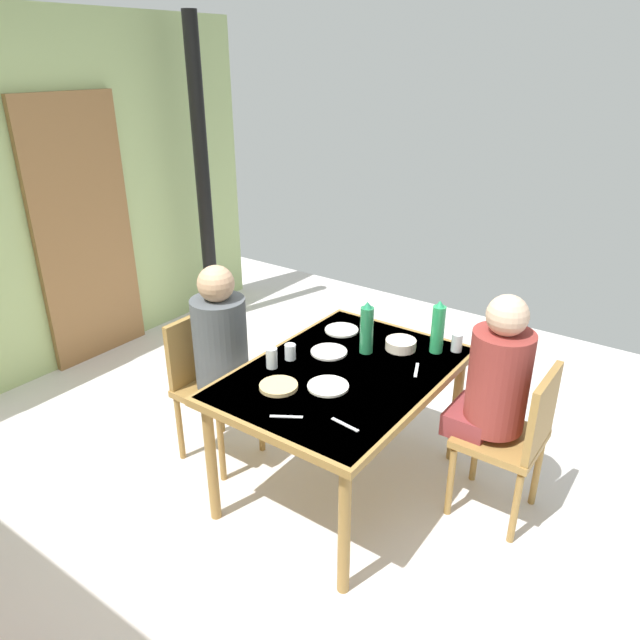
{
  "coord_description": "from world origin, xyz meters",
  "views": [
    {
      "loc": [
        -1.9,
        -1.67,
        2.23
      ],
      "look_at": [
        0.34,
        -0.07,
        0.99
      ],
      "focal_mm": 33.14,
      "sensor_mm": 36.0,
      "label": 1
    }
  ],
  "objects_px": {
    "chair_near_diner": "(515,435)",
    "water_bottle_green_far": "(367,329)",
    "chair_far_diner": "(208,379)",
    "person_far_diner": "(222,342)",
    "serving_bowl_center": "(401,344)",
    "person_near_diner": "(496,378)",
    "water_bottle_green_near": "(438,328)",
    "dining_table": "(343,383)"
  },
  "relations": [
    {
      "from": "chair_near_diner",
      "to": "water_bottle_green_far",
      "type": "bearing_deg",
      "value": 94.11
    },
    {
      "from": "chair_far_diner",
      "to": "person_far_diner",
      "type": "relative_size",
      "value": 1.13
    },
    {
      "from": "chair_far_diner",
      "to": "serving_bowl_center",
      "type": "relative_size",
      "value": 5.12
    },
    {
      "from": "chair_near_diner",
      "to": "person_near_diner",
      "type": "height_order",
      "value": "person_near_diner"
    },
    {
      "from": "person_near_diner",
      "to": "serving_bowl_center",
      "type": "bearing_deg",
      "value": 81.76
    },
    {
      "from": "water_bottle_green_near",
      "to": "water_bottle_green_far",
      "type": "relative_size",
      "value": 1.01
    },
    {
      "from": "dining_table",
      "to": "chair_near_diner",
      "type": "xyz_separation_m",
      "value": [
        0.31,
        -0.82,
        -0.17
      ]
    },
    {
      "from": "chair_near_diner",
      "to": "water_bottle_green_far",
      "type": "xyz_separation_m",
      "value": [
        -0.06,
        0.84,
        0.38
      ]
    },
    {
      "from": "water_bottle_green_far",
      "to": "serving_bowl_center",
      "type": "relative_size",
      "value": 1.75
    },
    {
      "from": "dining_table",
      "to": "person_far_diner",
      "type": "bearing_deg",
      "value": 104.56
    },
    {
      "from": "dining_table",
      "to": "water_bottle_green_near",
      "type": "height_order",
      "value": "water_bottle_green_near"
    },
    {
      "from": "dining_table",
      "to": "chair_far_diner",
      "type": "bearing_deg",
      "value": 102.23
    },
    {
      "from": "chair_far_diner",
      "to": "water_bottle_green_near",
      "type": "xyz_separation_m",
      "value": [
        0.66,
        -1.12,
        0.38
      ]
    },
    {
      "from": "water_bottle_green_near",
      "to": "serving_bowl_center",
      "type": "bearing_deg",
      "value": 115.85
    },
    {
      "from": "water_bottle_green_far",
      "to": "chair_near_diner",
      "type": "bearing_deg",
      "value": -85.89
    },
    {
      "from": "water_bottle_green_near",
      "to": "serving_bowl_center",
      "type": "relative_size",
      "value": 1.78
    },
    {
      "from": "person_far_diner",
      "to": "water_bottle_green_far",
      "type": "height_order",
      "value": "person_far_diner"
    },
    {
      "from": "chair_near_diner",
      "to": "person_near_diner",
      "type": "relative_size",
      "value": 1.13
    },
    {
      "from": "chair_near_diner",
      "to": "water_bottle_green_far",
      "type": "distance_m",
      "value": 0.93
    },
    {
      "from": "water_bottle_green_near",
      "to": "serving_bowl_center",
      "type": "distance_m",
      "value": 0.22
    },
    {
      "from": "person_near_diner",
      "to": "water_bottle_green_far",
      "type": "distance_m",
      "value": 0.72
    },
    {
      "from": "chair_near_diner",
      "to": "water_bottle_green_near",
      "type": "bearing_deg",
      "value": 72.63
    },
    {
      "from": "person_near_diner",
      "to": "person_far_diner",
      "type": "bearing_deg",
      "value": 109.62
    },
    {
      "from": "chair_far_diner",
      "to": "water_bottle_green_near",
      "type": "height_order",
      "value": "water_bottle_green_near"
    },
    {
      "from": "water_bottle_green_far",
      "to": "serving_bowl_center",
      "type": "bearing_deg",
      "value": -43.75
    },
    {
      "from": "chair_far_diner",
      "to": "water_bottle_green_near",
      "type": "bearing_deg",
      "value": 120.49
    },
    {
      "from": "chair_near_diner",
      "to": "person_far_diner",
      "type": "bearing_deg",
      "value": 107.96
    },
    {
      "from": "person_far_diner",
      "to": "chair_far_diner",
      "type": "bearing_deg",
      "value": -90.0
    },
    {
      "from": "person_near_diner",
      "to": "person_far_diner",
      "type": "xyz_separation_m",
      "value": [
        -0.49,
        1.37,
        0.0
      ]
    },
    {
      "from": "water_bottle_green_far",
      "to": "dining_table",
      "type": "bearing_deg",
      "value": -175.63
    },
    {
      "from": "dining_table",
      "to": "person_near_diner",
      "type": "xyz_separation_m",
      "value": [
        0.31,
        -0.69,
        0.12
      ]
    },
    {
      "from": "person_near_diner",
      "to": "water_bottle_green_near",
      "type": "distance_m",
      "value": 0.44
    },
    {
      "from": "water_bottle_green_near",
      "to": "dining_table",
      "type": "bearing_deg",
      "value": 148.64
    },
    {
      "from": "water_bottle_green_far",
      "to": "serving_bowl_center",
      "type": "xyz_separation_m",
      "value": [
        0.14,
        -0.14,
        -0.11
      ]
    },
    {
      "from": "person_near_diner",
      "to": "water_bottle_green_near",
      "type": "height_order",
      "value": "person_near_diner"
    },
    {
      "from": "dining_table",
      "to": "water_bottle_green_far",
      "type": "bearing_deg",
      "value": 4.37
    },
    {
      "from": "person_far_diner",
      "to": "water_bottle_green_far",
      "type": "relative_size",
      "value": 2.58
    },
    {
      "from": "dining_table",
      "to": "chair_far_diner",
      "type": "height_order",
      "value": "chair_far_diner"
    },
    {
      "from": "dining_table",
      "to": "water_bottle_green_far",
      "type": "height_order",
      "value": "water_bottle_green_far"
    },
    {
      "from": "water_bottle_green_near",
      "to": "chair_far_diner",
      "type": "bearing_deg",
      "value": 120.49
    },
    {
      "from": "chair_near_diner",
      "to": "chair_far_diner",
      "type": "bearing_deg",
      "value": 106.56
    },
    {
      "from": "chair_far_diner",
      "to": "person_far_diner",
      "type": "distance_m",
      "value": 0.31
    }
  ]
}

